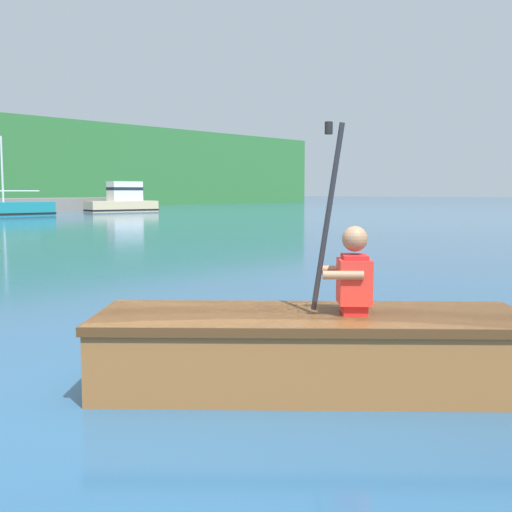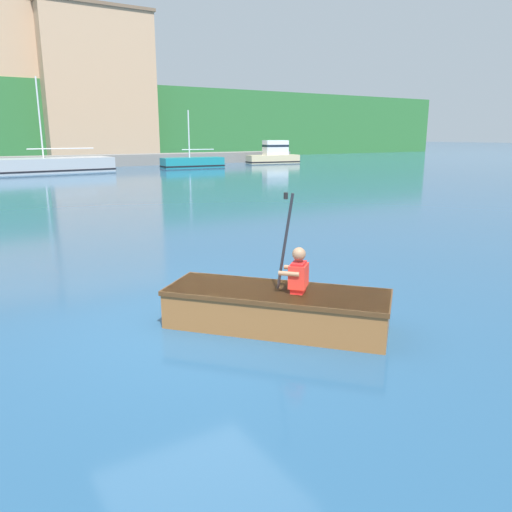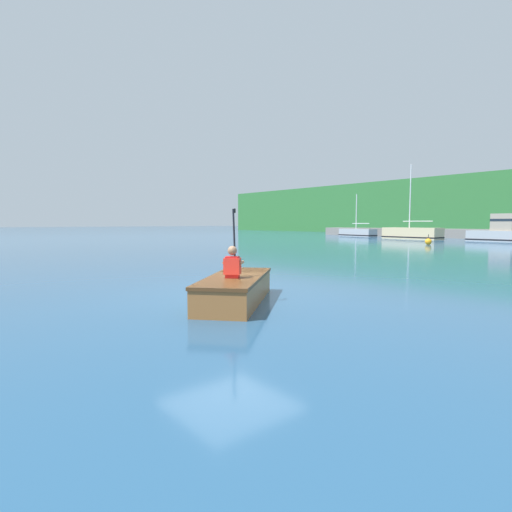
% 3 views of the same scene
% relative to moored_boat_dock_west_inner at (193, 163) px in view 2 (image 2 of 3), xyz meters
% --- Properties ---
extents(ground_plane, '(300.00, 300.00, 0.00)m').
position_rel_moored_boat_dock_west_inner_xyz_m(ground_plane, '(-14.04, -30.10, -0.36)').
color(ground_plane, navy).
extents(waterfront_warehouse_left, '(10.86, 6.91, 14.58)m').
position_rel_moored_boat_dock_west_inner_xyz_m(waterfront_warehouse_left, '(-8.62, 19.23, 6.94)').
color(waterfront_warehouse_left, tan).
rests_on(waterfront_warehouse_left, ground).
extents(waterfront_office_block_center, '(10.81, 7.98, 14.25)m').
position_rel_moored_boat_dock_west_inner_xyz_m(waterfront_office_block_center, '(-2.51, 17.46, 6.77)').
color(waterfront_office_block_center, tan).
rests_on(waterfront_office_block_center, ground).
extents(moored_boat_dock_west_inner, '(4.90, 1.80, 4.26)m').
position_rel_moored_boat_dock_west_inner_xyz_m(moored_boat_dock_west_inner, '(0.00, 0.00, 0.00)').
color(moored_boat_dock_west_inner, '#197A84').
rests_on(moored_boat_dock_west_inner, ground).
extents(moored_boat_dock_center_near, '(8.13, 3.32, 6.11)m').
position_rel_moored_boat_dock_west_inner_xyz_m(moored_boat_dock_center_near, '(-10.26, 0.43, 0.09)').
color(moored_boat_dock_center_near, '#9EA3A8').
rests_on(moored_boat_dock_center_near, ground).
extents(moored_boat_dock_center_far, '(4.90, 2.17, 1.98)m').
position_rel_moored_boat_dock_west_inner_xyz_m(moored_boat_dock_center_far, '(8.76, 1.74, 0.37)').
color(moored_boat_dock_center_far, '#CCB789').
rests_on(moored_boat_dock_center_far, ground).
extents(rowboat_foreground, '(2.63, 2.81, 0.51)m').
position_rel_moored_boat_dock_west_inner_xyz_m(rowboat_foreground, '(-13.16, -30.60, -0.08)').
color(rowboat_foreground, '#935B2D').
rests_on(rowboat_foreground, ground).
extents(person_paddler, '(0.46, 0.46, 1.26)m').
position_rel_moored_boat_dock_west_inner_xyz_m(person_paddler, '(-12.95, -30.84, 0.42)').
color(person_paddler, red).
rests_on(person_paddler, rowboat_foreground).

